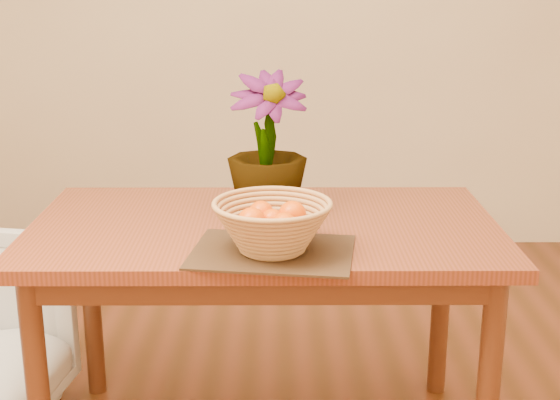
{
  "coord_description": "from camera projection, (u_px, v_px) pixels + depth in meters",
  "views": [
    {
      "loc": [
        0.04,
        -1.93,
        1.47
      ],
      "look_at": [
        0.05,
        0.1,
        0.88
      ],
      "focal_mm": 50.0,
      "sensor_mm": 36.0,
      "label": 1
    }
  ],
  "objects": [
    {
      "name": "potted_plant",
      "position": [
        267.0,
        144.0,
        2.38
      ],
      "size": [
        0.27,
        0.27,
        0.44
      ],
      "primitive_type": "imported",
      "rotation": [
        0.0,
        0.0,
        0.13
      ],
      "color": "#134012",
      "rests_on": "table"
    },
    {
      "name": "orange_pile",
      "position": [
        272.0,
        219.0,
        2.06
      ],
      "size": [
        0.18,
        0.18,
        0.07
      ],
      "rotation": [
        0.0,
        0.0,
        -0.09
      ],
      "color": "#E84303",
      "rests_on": "wicker_basket"
    },
    {
      "name": "placemat",
      "position": [
        272.0,
        252.0,
        2.08
      ],
      "size": [
        0.47,
        0.38,
        0.01
      ],
      "primitive_type": "cube",
      "rotation": [
        0.0,
        0.0,
        -0.14
      ],
      "color": "#3A2515",
      "rests_on": "table"
    },
    {
      "name": "wicker_basket",
      "position": [
        272.0,
        228.0,
        2.06
      ],
      "size": [
        0.32,
        0.32,
        0.13
      ],
      "color": "tan",
      "rests_on": "placemat"
    },
    {
      "name": "table",
      "position": [
        264.0,
        250.0,
        2.37
      ],
      "size": [
        1.4,
        0.8,
        0.75
      ],
      "color": "maroon",
      "rests_on": "floor"
    }
  ]
}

